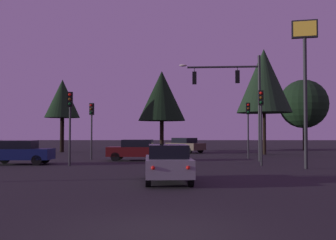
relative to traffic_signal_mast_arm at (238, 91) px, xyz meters
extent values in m
plane|color=black|center=(-4.98, 4.14, -5.01)|extent=(168.00, 168.00, 0.00)
cylinder|color=#232326|center=(1.51, -0.11, -1.26)|extent=(0.20, 0.20, 7.50)
cylinder|color=#232326|center=(-1.03, 0.06, 1.70)|extent=(5.09, 0.49, 0.14)
ellipsoid|color=#F4EACC|center=(-3.87, 0.26, 1.85)|extent=(0.56, 0.28, 0.16)
cylinder|color=#232326|center=(-0.01, -0.01, 1.57)|extent=(0.05, 0.05, 0.26)
cube|color=black|center=(-0.01, -0.01, 0.99)|extent=(0.32, 0.26, 0.90)
sphere|color=red|center=(0.00, 0.13, 1.27)|extent=(0.18, 0.18, 0.18)
sphere|color=#56380C|center=(0.00, 0.13, 0.99)|extent=(0.18, 0.18, 0.18)
sphere|color=#0C4219|center=(0.00, 0.13, 0.71)|extent=(0.18, 0.18, 0.18)
cylinder|color=#232326|center=(-3.06, 0.20, 1.55)|extent=(0.05, 0.05, 0.32)
cube|color=black|center=(-3.06, 0.20, 0.94)|extent=(0.32, 0.26, 0.90)
sphere|color=red|center=(-3.05, 0.34, 1.22)|extent=(0.18, 0.18, 0.18)
sphere|color=#56380C|center=(-3.05, 0.34, 0.94)|extent=(0.18, 0.18, 0.18)
sphere|color=#0C4219|center=(-3.05, 0.34, 0.66)|extent=(0.18, 0.18, 0.18)
cylinder|color=#232326|center=(1.31, 3.05, -3.27)|extent=(0.12, 0.12, 3.48)
cube|color=black|center=(1.31, 3.05, -1.08)|extent=(0.31, 0.25, 0.90)
sphere|color=red|center=(1.30, 2.91, -0.80)|extent=(0.18, 0.18, 0.18)
sphere|color=#56380C|center=(1.30, 2.91, -1.08)|extent=(0.18, 0.18, 0.18)
sphere|color=#0C4219|center=(1.30, 2.91, -1.36)|extent=(0.18, 0.18, 0.18)
cylinder|color=#232326|center=(-10.75, 1.76, -3.33)|extent=(0.12, 0.12, 3.36)
cube|color=black|center=(-10.75, 1.76, -1.20)|extent=(0.36, 0.32, 0.90)
sphere|color=red|center=(-10.79, 1.62, -0.92)|extent=(0.18, 0.18, 0.18)
sphere|color=#56380C|center=(-10.79, 1.62, -1.20)|extent=(0.18, 0.18, 0.18)
sphere|color=#0C4219|center=(-10.79, 1.62, -1.48)|extent=(0.18, 0.18, 0.18)
cylinder|color=#232326|center=(-10.89, -4.08, -3.21)|extent=(0.12, 0.12, 3.60)
cube|color=black|center=(-10.89, -4.08, -0.96)|extent=(0.32, 0.27, 0.90)
sphere|color=red|center=(-10.88, -4.22, -0.68)|extent=(0.18, 0.18, 0.18)
sphere|color=#56380C|center=(-10.88, -4.22, -0.96)|extent=(0.18, 0.18, 0.18)
sphere|color=#0C4219|center=(-10.88, -4.22, -1.24)|extent=(0.18, 0.18, 0.18)
cylinder|color=#232326|center=(0.77, -3.98, -3.16)|extent=(0.12, 0.12, 3.69)
cube|color=black|center=(0.77, -3.98, -0.87)|extent=(0.35, 0.31, 0.90)
sphere|color=red|center=(0.74, -4.12, -0.59)|extent=(0.18, 0.18, 0.18)
sphere|color=#56380C|center=(0.74, -4.12, -0.87)|extent=(0.18, 0.18, 0.18)
sphere|color=#0C4219|center=(0.74, -4.12, -1.15)|extent=(0.18, 0.18, 0.18)
cube|color=gray|center=(-4.83, -12.16, -4.35)|extent=(2.01, 4.21, 0.68)
cube|color=black|center=(-4.83, -12.31, -3.75)|extent=(1.65, 2.31, 0.52)
cylinder|color=black|center=(-5.70, -10.85, -4.69)|extent=(0.24, 0.65, 0.64)
cylinder|color=black|center=(-4.13, -10.76, -4.69)|extent=(0.24, 0.65, 0.64)
cylinder|color=black|center=(-5.54, -13.56, -4.69)|extent=(0.24, 0.65, 0.64)
cylinder|color=black|center=(-3.97, -13.47, -4.69)|extent=(0.24, 0.65, 0.64)
sphere|color=red|center=(-5.33, -14.26, -4.25)|extent=(0.14, 0.14, 0.14)
sphere|color=red|center=(-4.09, -14.19, -4.25)|extent=(0.14, 0.14, 0.14)
cube|color=#4C0F0F|center=(-7.32, 0.56, -4.35)|extent=(4.06, 1.98, 0.68)
cube|color=black|center=(-7.17, 0.56, -3.75)|extent=(2.21, 1.66, 0.52)
cylinder|color=black|center=(-8.67, -0.21, -4.69)|extent=(0.65, 0.22, 0.64)
cylinder|color=black|center=(-8.61, 1.43, -4.69)|extent=(0.65, 0.22, 0.64)
cylinder|color=black|center=(-6.03, -0.30, -4.69)|extent=(0.65, 0.22, 0.64)
cylinder|color=black|center=(-5.97, 1.33, -4.69)|extent=(0.65, 0.22, 0.64)
sphere|color=red|center=(-5.34, -0.15, -4.25)|extent=(0.14, 0.14, 0.14)
sphere|color=red|center=(-5.29, 1.13, -4.25)|extent=(0.14, 0.14, 0.14)
cube|color=#0F1947|center=(-14.30, -3.05, -4.35)|extent=(4.00, 1.93, 0.68)
cube|color=black|center=(-14.45, -3.06, -3.75)|extent=(2.17, 1.63, 0.52)
cylinder|color=black|center=(-13.01, -2.20, -4.69)|extent=(0.64, 0.21, 0.64)
cylinder|color=black|center=(-12.98, -3.86, -4.69)|extent=(0.64, 0.21, 0.64)
cylinder|color=black|center=(-15.63, -2.25, -4.69)|extent=(0.64, 0.21, 0.64)
cube|color=#473828|center=(-3.32, 12.11, -4.35)|extent=(4.08, 4.11, 0.68)
cube|color=black|center=(-3.43, 12.22, -3.75)|extent=(2.63, 2.63, 0.52)
cylinder|color=black|center=(-1.82, 11.76, -4.69)|extent=(0.59, 0.60, 0.64)
cylinder|color=black|center=(-3.00, 10.61, -4.69)|extent=(0.59, 0.60, 0.64)
cylinder|color=black|center=(-3.64, 13.62, -4.69)|extent=(0.59, 0.60, 0.64)
cylinder|color=black|center=(-4.82, 12.46, -4.69)|extent=(0.59, 0.60, 0.64)
sphere|color=red|center=(-4.25, 13.98, -4.25)|extent=(0.14, 0.14, 0.14)
sphere|color=red|center=(-5.17, 13.07, -4.25)|extent=(0.14, 0.14, 0.14)
cylinder|color=#232326|center=(2.79, -6.03, -1.34)|extent=(0.20, 0.20, 7.33)
cube|color=black|center=(2.79, -6.03, 2.82)|extent=(1.42, 0.56, 1.00)
cube|color=yellow|center=(2.75, -6.16, 2.82)|extent=(1.20, 0.30, 0.84)
cylinder|color=black|center=(-5.83, 16.58, -3.31)|extent=(0.45, 0.45, 3.39)
cone|color=black|center=(-5.83, 16.58, 1.20)|extent=(5.31, 5.31, 5.63)
cylinder|color=black|center=(3.95, 9.04, -3.06)|extent=(0.31, 0.31, 3.90)
cone|color=black|center=(3.95, 9.04, 1.90)|extent=(5.14, 5.14, 6.01)
cylinder|color=black|center=(-16.21, 13.43, -3.20)|extent=(0.42, 0.42, 3.62)
cone|color=black|center=(-16.21, 13.43, 0.63)|extent=(3.65, 3.65, 4.02)
cylinder|color=black|center=(10.76, 18.55, -3.29)|extent=(0.30, 0.30, 3.43)
sphere|color=black|center=(10.76, 18.55, 0.41)|extent=(5.69, 5.69, 5.69)
camera|label=1|loc=(-4.65, -28.37, -3.04)|focal=42.79mm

